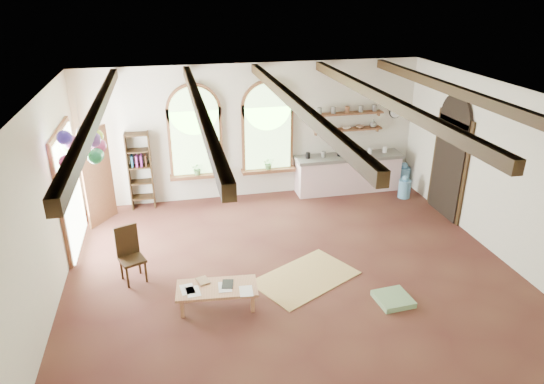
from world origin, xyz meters
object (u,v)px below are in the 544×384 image
object	(u,v)px
kitchen_counter	(348,173)
balloon_cluster	(83,147)
side_chair	(133,266)
coffee_table	(217,289)

from	to	relation	value
kitchen_counter	balloon_cluster	size ratio (longest dim) A/B	2.32
kitchen_counter	side_chair	size ratio (longest dim) A/B	2.65
kitchen_counter	coffee_table	world-z (taller)	kitchen_counter
kitchen_counter	coffee_table	bearing A→B (deg)	-132.72
kitchen_counter	balloon_cluster	xyz separation A→B (m)	(-5.71, -2.40, 1.86)
coffee_table	side_chair	bearing A→B (deg)	141.48
side_chair	balloon_cluster	size ratio (longest dim) A/B	0.88
coffee_table	side_chair	distance (m)	1.74
balloon_cluster	coffee_table	bearing A→B (deg)	-40.31
coffee_table	side_chair	xyz separation A→B (m)	(-1.36, 1.08, -0.03)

